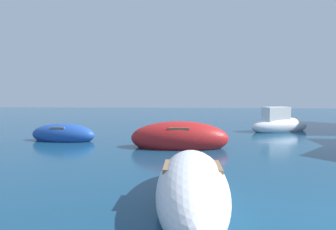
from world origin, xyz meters
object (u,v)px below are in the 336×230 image
at_px(moored_boat_0, 192,187).
at_px(moored_boat_2, 63,134).
at_px(moored_boat_4, 179,138).
at_px(moored_boat_1, 279,124).

distance_m(moored_boat_0, moored_boat_2, 9.28).
bearing_deg(moored_boat_2, moored_boat_0, -45.16).
distance_m(moored_boat_0, moored_boat_4, 5.96).
height_order(moored_boat_0, moored_boat_2, moored_boat_0).
bearing_deg(moored_boat_4, moored_boat_0, 94.34).
relative_size(moored_boat_1, moored_boat_2, 1.25).
xyz_separation_m(moored_boat_2, moored_boat_4, (5.33, -1.32, 0.09)).
relative_size(moored_boat_2, moored_boat_4, 0.81).
bearing_deg(moored_boat_1, moored_boat_4, -160.40).
relative_size(moored_boat_0, moored_boat_2, 1.34).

